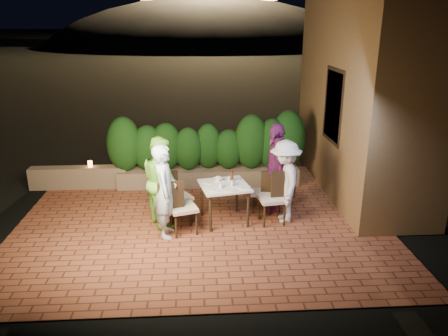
{
  "coord_description": "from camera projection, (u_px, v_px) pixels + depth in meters",
  "views": [
    {
      "loc": [
        -0.05,
        -7.35,
        3.69
      ],
      "look_at": [
        0.44,
        0.41,
        1.05
      ],
      "focal_mm": 35.0,
      "sensor_mm": 36.0,
      "label": 1
    }
  ],
  "objects": [
    {
      "name": "dining_table",
      "position": [
        224.0,
        203.0,
        8.34
      ],
      "size": [
        1.03,
        1.03,
        0.75
      ],
      "primitive_type": null,
      "rotation": [
        0.0,
        0.0,
        0.2
      ],
      "color": "white",
      "rests_on": "ground"
    },
    {
      "name": "plate_front",
      "position": [
        230.0,
        190.0,
        7.93
      ],
      "size": [
        0.21,
        0.21,
        0.01
      ],
      "primitive_type": "cylinder",
      "color": "white",
      "rests_on": "dining_table"
    },
    {
      "name": "planter",
      "position": [
        209.0,
        177.0,
        10.26
      ],
      "size": [
        4.2,
        0.55,
        0.4
      ],
      "primitive_type": "cube",
      "color": "#726048",
      "rests_on": "ground"
    },
    {
      "name": "chair_left_front",
      "position": [
        183.0,
        207.0,
        7.85
      ],
      "size": [
        0.58,
        0.58,
        1.01
      ],
      "primitive_type": null,
      "rotation": [
        0.0,
        0.0,
        0.3
      ],
      "color": "black",
      "rests_on": "ground"
    },
    {
      "name": "bowl",
      "position": [
        218.0,
        179.0,
        8.43
      ],
      "size": [
        0.26,
        0.26,
        0.05
      ],
      "primitive_type": "imported",
      "rotation": [
        0.0,
        0.0,
        0.54
      ],
      "color": "white",
      "rests_on": "dining_table"
    },
    {
      "name": "building_wall",
      "position": [
        365.0,
        78.0,
        9.44
      ],
      "size": [
        1.6,
        5.0,
        5.0
      ],
      "primitive_type": "cube",
      "color": "brown",
      "rests_on": "ground"
    },
    {
      "name": "glass_ne",
      "position": [
        232.0,
        183.0,
        8.14
      ],
      "size": [
        0.06,
        0.06,
        0.11
      ],
      "primitive_type": "cylinder",
      "color": "silver",
      "rests_on": "dining_table"
    },
    {
      "name": "chair_left_back",
      "position": [
        177.0,
        196.0,
        8.29
      ],
      "size": [
        0.66,
        0.66,
        1.04
      ],
      "primitive_type": null,
      "rotation": [
        0.0,
        0.0,
        0.51
      ],
      "color": "black",
      "rests_on": "ground"
    },
    {
      "name": "glass_se",
      "position": [
        229.0,
        179.0,
        8.38
      ],
      "size": [
        0.06,
        0.06,
        0.1
      ],
      "primitive_type": "cylinder",
      "color": "silver",
      "rests_on": "dining_table"
    },
    {
      "name": "hedge",
      "position": [
        208.0,
        146.0,
        10.02
      ],
      "size": [
        4.0,
        0.7,
        1.1
      ],
      "primitive_type": null,
      "color": "#12370E",
      "rests_on": "planter"
    },
    {
      "name": "beer_bottle",
      "position": [
        232.0,
        176.0,
        8.29
      ],
      "size": [
        0.05,
        0.05,
        0.27
      ],
      "primitive_type": null,
      "color": "#4C1E0C",
      "rests_on": "dining_table"
    },
    {
      "name": "glass_sw",
      "position": [
        218.0,
        179.0,
        8.35
      ],
      "size": [
        0.07,
        0.07,
        0.11
      ],
      "primitive_type": "cylinder",
      "color": "silver",
      "rests_on": "dining_table"
    },
    {
      "name": "diner_white",
      "position": [
        285.0,
        181.0,
        8.25
      ],
      "size": [
        0.62,
        1.04,
        1.6
      ],
      "primitive_type": "imported",
      "rotation": [
        0.0,
        0.0,
        -1.59
      ],
      "color": "silver",
      "rests_on": "ground"
    },
    {
      "name": "diner_green",
      "position": [
        162.0,
        181.0,
        8.13
      ],
      "size": [
        0.93,
        1.02,
        1.71
      ],
      "primitive_type": "imported",
      "rotation": [
        0.0,
        0.0,
        2.0
      ],
      "color": "#7FDE45",
      "rests_on": "ground"
    },
    {
      "name": "parapet",
      "position": [
        79.0,
        177.0,
        10.06
      ],
      "size": [
        2.2,
        0.3,
        0.5
      ],
      "primitive_type": "cube",
      "color": "#726048",
      "rests_on": "ground"
    },
    {
      "name": "plate_centre",
      "position": [
        224.0,
        185.0,
        8.19
      ],
      "size": [
        0.23,
        0.23,
        0.01
      ],
      "primitive_type": "cylinder",
      "color": "white",
      "rests_on": "dining_table"
    },
    {
      "name": "terrace_floor",
      "position": [
        202.0,
        221.0,
        8.63
      ],
      "size": [
        7.0,
        6.0,
        0.15
      ],
      "primitive_type": "cube",
      "color": "brown",
      "rests_on": "ground"
    },
    {
      "name": "ground",
      "position": [
        202.0,
        230.0,
        8.14
      ],
      "size": [
        400.0,
        400.0,
        0.0
      ],
      "primitive_type": "plane",
      "color": "black",
      "rests_on": "ground"
    },
    {
      "name": "window_frame",
      "position": [
        334.0,
        106.0,
        9.08
      ],
      "size": [
        0.06,
        1.15,
        1.55
      ],
      "primitive_type": "cube",
      "color": "black",
      "rests_on": "building_wall"
    },
    {
      "name": "chair_right_front",
      "position": [
        272.0,
        197.0,
        8.24
      ],
      "size": [
        0.53,
        0.53,
        1.03
      ],
      "primitive_type": null,
      "rotation": [
        0.0,
        0.0,
        3.27
      ],
      "color": "black",
      "rests_on": "ground"
    },
    {
      "name": "diner_blue",
      "position": [
        165.0,
        191.0,
        7.64
      ],
      "size": [
        0.41,
        0.62,
        1.69
      ],
      "primitive_type": "imported",
      "rotation": [
        0.0,
        0.0,
        1.57
      ],
      "color": "#BFE3F5",
      "rests_on": "ground"
    },
    {
      "name": "plate_ne",
      "position": [
        244.0,
        187.0,
        8.07
      ],
      "size": [
        0.25,
        0.25,
        0.01
      ],
      "primitive_type": "cylinder",
      "color": "white",
      "rests_on": "dining_table"
    },
    {
      "name": "parapet_lamp",
      "position": [
        90.0,
        164.0,
        9.98
      ],
      "size": [
        0.1,
        0.1,
        0.14
      ],
      "primitive_type": "cylinder",
      "color": "orange",
      "rests_on": "parapet"
    },
    {
      "name": "diner_purple",
      "position": [
        276.0,
        168.0,
        8.67
      ],
      "size": [
        0.49,
        1.09,
        1.82
      ],
      "primitive_type": "imported",
      "rotation": [
        0.0,
        0.0,
        -1.62
      ],
      "color": "#68225D",
      "rests_on": "ground"
    },
    {
      "name": "window_pane",
      "position": [
        335.0,
        106.0,
        9.08
      ],
      "size": [
        0.08,
        1.0,
        1.4
      ],
      "primitive_type": "cube",
      "color": "black",
      "rests_on": "building_wall"
    },
    {
      "name": "plate_sw",
      "position": [
        209.0,
        182.0,
        8.32
      ],
      "size": [
        0.19,
        0.19,
        0.01
      ],
      "primitive_type": "cylinder",
      "color": "white",
      "rests_on": "dining_table"
    },
    {
      "name": "hill",
      "position": [
        209.0,
        74.0,
        66.25
      ],
      "size": [
        52.0,
        40.0,
        22.0
      ],
      "primitive_type": "ellipsoid",
      "color": "black",
      "rests_on": "ground"
    },
    {
      "name": "glass_nw",
      "position": [
        221.0,
        186.0,
        8.01
      ],
      "size": [
        0.06,
        0.06,
        0.1
      ],
      "primitive_type": "cylinder",
      "color": "silver",
      "rests_on": "dining_table"
    },
    {
      "name": "plate_nw",
      "position": [
        215.0,
        190.0,
        7.96
      ],
      "size": [
        0.2,
        0.2,
        0.01
      ],
      "primitive_type": "cylinder",
      "color": "white",
      "rests_on": "dining_table"
    },
    {
      "name": "chair_right_back",
      "position": [
        262.0,
        192.0,
        8.74
      ],
      "size": [
        0.47,
        0.47,
        0.86
      ],
      "primitive_type": null,
      "rotation": [
        0.0,
        0.0,
        2.94
      ],
      "color": "black",
      "rests_on": "ground"
    },
    {
      "name": "plate_se",
      "position": [
        236.0,
        178.0,
        8.52
      ],
      "size": [
        0.23,
        0.23,
        0.01
      ],
      "primitive_type": "cylinder",
      "color": "white",
      "rests_on": "dining_table"
    }
  ]
}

